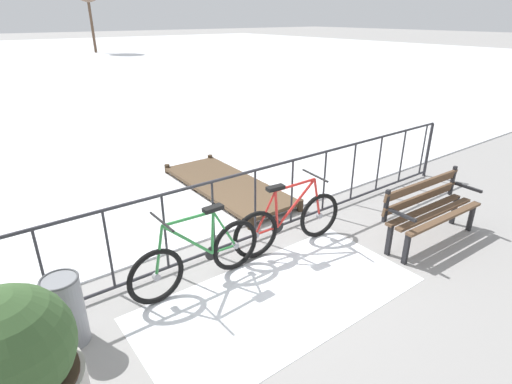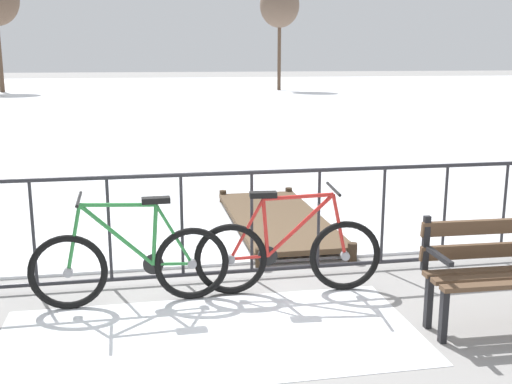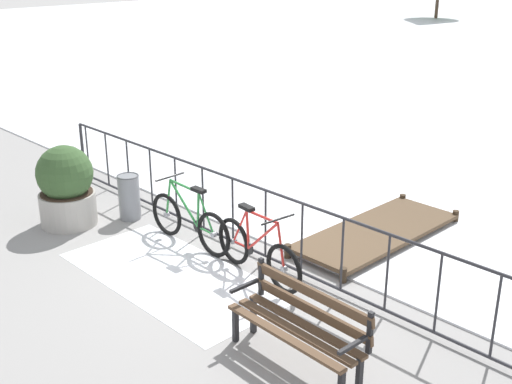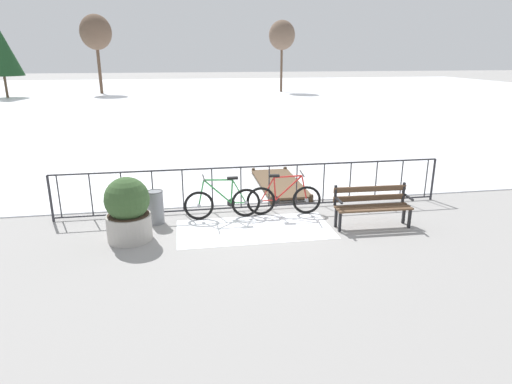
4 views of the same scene
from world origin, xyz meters
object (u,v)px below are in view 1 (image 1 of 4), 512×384
Objects in this scene: bicycle_second at (289,222)px; trash_bin at (66,310)px; bicycle_near_railing at (198,257)px; park_bench at (429,206)px; planter_with_shrub at (17,371)px.

trash_bin is (-2.85, -0.08, 0.00)m from bicycle_second.
park_bench is at bearing -17.86° from bicycle_near_railing.
park_bench is (1.67, -1.01, 0.14)m from bicycle_second.
bicycle_second is 2.33× the size of trash_bin.
bicycle_near_railing and bicycle_second have the same top height.
trash_bin is (0.48, 0.81, -0.25)m from planter_with_shrub.
planter_with_shrub is at bearing 178.70° from park_bench.
trash_bin is at bearing -177.66° from bicycle_near_railing.
bicycle_second is (1.39, 0.02, 0.00)m from bicycle_near_railing.
park_bench is (3.07, -0.99, 0.14)m from bicycle_near_railing.
bicycle_second is at bearing 0.81° from bicycle_near_railing.
planter_with_shrub reaches higher than bicycle_second.
bicycle_near_railing is 1.06× the size of park_bench.
bicycle_near_railing is 1.34× the size of planter_with_shrub.
bicycle_near_railing is at bearing 162.14° from park_bench.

